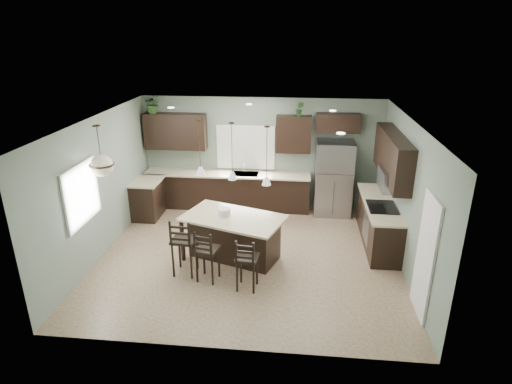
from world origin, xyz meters
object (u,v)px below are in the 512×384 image
at_px(bar_stool_left, 184,246).
at_px(plant_back_left, 153,104).
at_px(bar_stool_center, 208,255).
at_px(bar_stool_right, 247,263).
at_px(refrigerator, 333,178).
at_px(serving_dish, 224,212).
at_px(kitchen_island, 234,238).

distance_m(bar_stool_left, plant_back_left, 4.21).
xyz_separation_m(bar_stool_center, bar_stool_right, (0.75, -0.20, -0.01)).
height_order(bar_stool_center, plant_back_left, plant_back_left).
height_order(bar_stool_right, plant_back_left, plant_back_left).
bearing_deg(refrigerator, bar_stool_center, -126.53).
height_order(serving_dish, plant_back_left, plant_back_left).
xyz_separation_m(kitchen_island, bar_stool_center, (-0.36, -0.81, 0.06)).
distance_m(bar_stool_left, bar_stool_right, 1.28).
bearing_deg(bar_stool_center, bar_stool_right, -2.74).
height_order(bar_stool_center, bar_stool_right, bar_stool_center).
bearing_deg(serving_dish, bar_stool_right, -61.80).
distance_m(refrigerator, plant_back_left, 4.79).
distance_m(serving_dish, bar_stool_left, 1.04).
bearing_deg(refrigerator, bar_stool_left, -133.05).
relative_size(bar_stool_left, bar_stool_right, 1.14).
distance_m(refrigerator, bar_stool_center, 4.15).
distance_m(kitchen_island, bar_stool_center, 0.89).
xyz_separation_m(serving_dish, plant_back_left, (-2.18, 2.64, 1.64)).
height_order(refrigerator, bar_stool_right, refrigerator).
xyz_separation_m(bar_stool_right, plant_back_left, (-2.76, 3.72, 2.12)).
distance_m(kitchen_island, bar_stool_left, 1.05).
xyz_separation_m(refrigerator, bar_stool_right, (-1.71, -3.52, -0.42)).
bearing_deg(bar_stool_center, serving_dish, 91.57).
bearing_deg(kitchen_island, bar_stool_right, -49.77).
bearing_deg(serving_dish, kitchen_island, -19.18).
bearing_deg(refrigerator, serving_dish, -133.14).
height_order(serving_dish, bar_stool_left, bar_stool_left).
xyz_separation_m(serving_dish, bar_stool_center, (-0.17, -0.88, -0.48)).
xyz_separation_m(serving_dish, bar_stool_left, (-0.64, -0.70, -0.41)).
height_order(refrigerator, bar_stool_left, refrigerator).
xyz_separation_m(refrigerator, bar_stool_center, (-2.46, -3.32, -0.41)).
bearing_deg(bar_stool_right, plant_back_left, 132.49).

